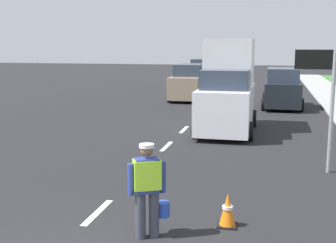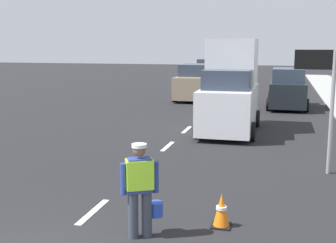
{
  "view_description": "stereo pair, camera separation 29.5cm",
  "coord_description": "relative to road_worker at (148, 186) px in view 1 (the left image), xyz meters",
  "views": [
    {
      "loc": [
        3.29,
        -5.18,
        3.32
      ],
      "look_at": [
        0.39,
        7.25,
        1.1
      ],
      "focal_mm": 47.27,
      "sensor_mm": 36.0,
      "label": 1
    },
    {
      "loc": [
        3.58,
        -5.11,
        3.32
      ],
      "look_at": [
        0.39,
        7.25,
        1.1
      ],
      "focal_mm": 47.27,
      "sensor_mm": 36.0,
      "label": 2
    }
  ],
  "objects": [
    {
      "name": "ground_plane",
      "position": [
        -1.3,
        19.16,
        -0.93
      ],
      "size": [
        96.0,
        96.0,
        0.0
      ],
      "primitive_type": "plane",
      "color": "black"
    },
    {
      "name": "lane_center_line",
      "position": [
        -1.3,
        23.36,
        -0.93
      ],
      "size": [
        0.14,
        46.4,
        0.01
      ],
      "color": "silver",
      "rests_on": "ground"
    },
    {
      "name": "road_worker",
      "position": [
        0.0,
        0.0,
        0.0
      ],
      "size": [
        0.65,
        0.59,
        1.67
      ],
      "color": "#383D4C",
      "rests_on": "ground"
    },
    {
      "name": "lane_direction_sign",
      "position": [
        3.3,
        4.91,
        1.48
      ],
      "size": [
        1.16,
        0.11,
        3.2
      ],
      "color": "gray",
      "rests_on": "ground"
    },
    {
      "name": "traffic_cone_near",
      "position": [
        1.3,
        0.78,
        -0.62
      ],
      "size": [
        0.36,
        0.36,
        0.63
      ],
      "color": "black",
      "rests_on": "ground"
    },
    {
      "name": "delivery_truck",
      "position": [
        0.36,
        10.04,
        0.68
      ],
      "size": [
        2.16,
        4.6,
        3.54
      ],
      "color": "silver",
      "rests_on": "ground"
    },
    {
      "name": "car_parked_far",
      "position": [
        2.58,
        17.17,
        0.05
      ],
      "size": [
        2.06,
        4.14,
        2.1
      ],
      "color": "black",
      "rests_on": "ground"
    },
    {
      "name": "car_oncoming_third",
      "position": [
        -3.07,
        26.33,
        0.12
      ],
      "size": [
        2.09,
        3.87,
        2.26
      ],
      "color": "gray",
      "rests_on": "ground"
    },
    {
      "name": "car_oncoming_second",
      "position": [
        -2.89,
        19.48,
        0.08
      ],
      "size": [
        2.04,
        4.39,
        2.17
      ],
      "color": "gray",
      "rests_on": "ground"
    }
  ]
}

